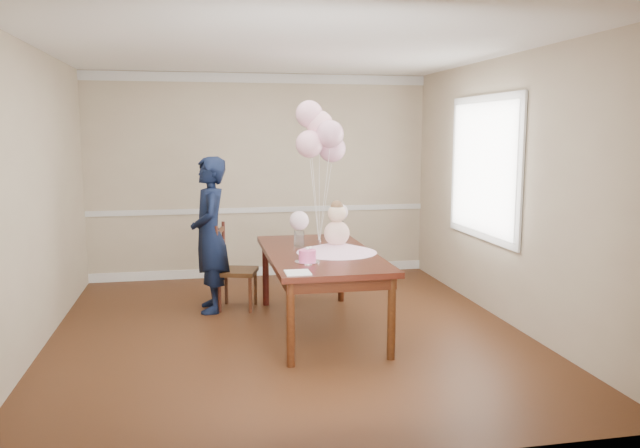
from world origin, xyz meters
The scene contains 52 objects.
floor centered at (0.00, 0.00, 0.00)m, with size 4.50×5.00×0.00m, color #341A0D.
ceiling centered at (0.00, 0.00, 2.70)m, with size 4.50×5.00×0.02m, color white.
wall_back centered at (0.00, 2.50, 1.35)m, with size 4.50×0.02×2.70m, color tan.
wall_front centered at (0.00, -2.50, 1.35)m, with size 4.50×0.02×2.70m, color tan.
wall_left centered at (-2.25, 0.00, 1.35)m, with size 0.02×5.00×2.70m, color tan.
wall_right centered at (2.25, 0.00, 1.35)m, with size 0.02×5.00×2.70m, color tan.
chair_rail_trim centered at (0.00, 2.49, 0.90)m, with size 4.50×0.02×0.07m, color silver.
crown_molding centered at (0.00, 2.49, 2.63)m, with size 4.50×0.02×0.12m, color silver.
baseboard_trim centered at (0.00, 2.49, 0.06)m, with size 4.50×0.02×0.12m, color white.
window_frame centered at (2.23, 0.50, 1.55)m, with size 0.02×1.66×1.56m, color silver.
window_blinds centered at (2.21, 0.50, 1.55)m, with size 0.01×1.50×1.40m, color white.
dining_table_top centered at (0.33, 0.07, 0.75)m, with size 1.04×2.07×0.05m, color black.
table_apron centered at (0.33, 0.07, 0.67)m, with size 0.93×1.97×0.10m, color black.
table_leg_fl centered at (-0.11, -0.88, 0.36)m, with size 0.07×0.07×0.72m, color black.
table_leg_fr centered at (0.76, -0.88, 0.36)m, with size 0.07×0.07×0.72m, color black.
table_leg_bl centered at (-0.11, 1.02, 0.36)m, with size 0.07×0.07×0.72m, color black.
table_leg_br centered at (0.76, 1.02, 0.36)m, with size 0.07×0.07×0.72m, color black.
baby_skirt centered at (0.48, 0.02, 0.83)m, with size 0.79×0.79×0.10m, color #FFBBE1.
baby_torso centered at (0.48, 0.02, 0.96)m, with size 0.25×0.25×0.25m, color pink.
baby_head centered at (0.48, 0.02, 1.16)m, with size 0.18×0.18×0.18m, color beige.
baby_hair centered at (0.48, 0.02, 1.22)m, with size 0.12×0.12×0.12m, color brown.
cake_platter centered at (0.12, -0.40, 0.78)m, with size 0.23×0.23×0.01m, color silver.
birthday_cake centered at (0.12, -0.40, 0.84)m, with size 0.16×0.16×0.10m, color #E94990.
cake_flower_a centered at (0.12, -0.40, 0.90)m, with size 0.03×0.03×0.03m, color white.
cake_flower_b centered at (0.15, -0.38, 0.90)m, with size 0.03×0.03×0.03m, color silver.
rose_vase_near centered at (0.17, 0.38, 0.86)m, with size 0.10×0.10×0.17m, color silver.
roses_near centered at (0.17, 0.38, 1.05)m, with size 0.20×0.20×0.20m, color silver.
rose_vase_far centered at (0.72, 0.95, 0.86)m, with size 0.10×0.10×0.17m, color white.
roses_far centered at (0.72, 0.95, 1.05)m, with size 0.20×0.20×0.20m, color beige.
napkin centered at (-0.03, -0.81, 0.78)m, with size 0.21×0.21×0.01m, color white.
balloon_weight centered at (0.43, 0.64, 0.79)m, with size 0.04×0.04×0.02m, color silver.
balloon_a centered at (0.33, 0.64, 1.81)m, with size 0.29×0.29×0.29m, color #FFB4C7.
balloon_b centered at (0.53, 0.59, 1.92)m, with size 0.29×0.29×0.29m, color #E4A2BB.
balloon_c centered at (0.45, 0.74, 2.02)m, with size 0.29×0.29×0.29m, color #FFB4C2.
balloon_d centered at (0.35, 0.76, 2.12)m, with size 0.29×0.29×0.29m, color #F3ACC0.
balloon_e centered at (0.59, 0.72, 1.76)m, with size 0.29×0.29×0.29m, color #EBA6C5.
balloon_ribbon_a centered at (0.38, 0.64, 1.22)m, with size 0.00×0.00×0.87m, color white.
balloon_ribbon_b centered at (0.48, 0.61, 1.27)m, with size 0.00×0.00×0.97m, color white.
balloon_ribbon_c centered at (0.44, 0.69, 1.33)m, with size 0.00×0.00×1.08m, color white.
balloon_ribbon_d centered at (0.39, 0.70, 1.38)m, with size 0.00×0.00×1.18m, color white.
balloon_ribbon_e centered at (0.51, 0.68, 1.20)m, with size 0.00×0.00×0.82m, color white.
dining_chair_seat centered at (-0.43, 0.94, 0.42)m, with size 0.41×0.41×0.05m, color #321C0D.
chair_leg_fl centered at (-0.63, 0.82, 0.20)m, with size 0.04×0.04×0.40m, color #33140E.
chair_leg_fr centered at (-0.31, 0.74, 0.20)m, with size 0.04×0.04×0.40m, color #3E1C11.
chair_leg_bl centered at (-0.54, 1.15, 0.20)m, with size 0.04×0.04×0.40m, color black.
chair_leg_br centered at (-0.22, 1.06, 0.20)m, with size 0.04×0.04×0.40m, color #3C2010.
chair_back_post_l centered at (-0.65, 0.83, 0.69)m, with size 0.04×0.04×0.52m, color #36150E.
chair_back_post_r centered at (-0.56, 1.15, 0.69)m, with size 0.04×0.04×0.52m, color #3B1510.
chair_slat_low centered at (-0.61, 0.99, 0.58)m, with size 0.03×0.37×0.05m, color #341C0E.
chair_slat_mid centered at (-0.61, 0.99, 0.72)m, with size 0.03×0.37×0.05m, color #37200F.
chair_slat_top centered at (-0.61, 0.99, 0.87)m, with size 0.03×0.37×0.05m, color #3E2010.
woman centered at (-0.72, 0.92, 0.84)m, with size 0.61×0.41×1.68m, color black.
Camera 1 is at (-0.83, -5.81, 1.94)m, focal length 35.00 mm.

